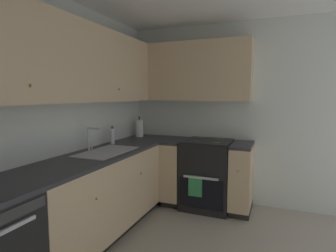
# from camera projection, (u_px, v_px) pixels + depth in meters

# --- Properties ---
(wall_back) EXTENTS (4.02, 0.05, 2.44)m
(wall_back) POSITION_uv_depth(u_px,v_px,m) (33.00, 124.00, 2.45)
(wall_back) COLOR silver
(wall_back) RESTS_ON ground_plane
(wall_right) EXTENTS (0.05, 3.40, 2.44)m
(wall_right) POSITION_uv_depth(u_px,v_px,m) (250.00, 115.00, 3.66)
(wall_right) COLOR silver
(wall_right) RESTS_ON ground_plane
(lower_cabinets_back) EXTENTS (1.83, 0.62, 0.85)m
(lower_cabinets_back) POSITION_uv_depth(u_px,v_px,m) (96.00, 198.00, 2.83)
(lower_cabinets_back) COLOR tan
(lower_cabinets_back) RESTS_ON ground_plane
(countertop_back) EXTENTS (3.04, 0.60, 0.03)m
(countertop_back) POSITION_uv_depth(u_px,v_px,m) (95.00, 157.00, 2.78)
(countertop_back) COLOR #2D2D33
(countertop_back) RESTS_ON lower_cabinets_back
(lower_cabinets_right) EXTENTS (0.62, 1.14, 0.85)m
(lower_cabinets_right) POSITION_uv_depth(u_px,v_px,m) (207.00, 175.00, 3.63)
(lower_cabinets_right) COLOR tan
(lower_cabinets_right) RESTS_ON ground_plane
(countertop_right) EXTENTS (0.60, 1.14, 0.03)m
(countertop_right) POSITION_uv_depth(u_px,v_px,m) (208.00, 143.00, 3.58)
(countertop_right) COLOR #2D2D33
(countertop_right) RESTS_ON lower_cabinets_right
(oven_range) EXTENTS (0.68, 0.62, 1.03)m
(oven_range) POSITION_uv_depth(u_px,v_px,m) (207.00, 173.00, 3.65)
(oven_range) COLOR black
(oven_range) RESTS_ON ground_plane
(upper_cabinets_back) EXTENTS (2.72, 0.34, 0.77)m
(upper_cabinets_back) POSITION_uv_depth(u_px,v_px,m) (69.00, 61.00, 2.58)
(upper_cabinets_back) COLOR tan
(upper_cabinets_right) EXTENTS (0.32, 1.69, 0.77)m
(upper_cabinets_right) POSITION_uv_depth(u_px,v_px,m) (188.00, 72.00, 3.73)
(upper_cabinets_right) COLOR tan
(sink) EXTENTS (0.70, 0.40, 0.10)m
(sink) POSITION_uv_depth(u_px,v_px,m) (107.00, 156.00, 2.92)
(sink) COLOR #B7B7BC
(sink) RESTS_ON countertop_back
(faucet) EXTENTS (0.07, 0.16, 0.25)m
(faucet) POSITION_uv_depth(u_px,v_px,m) (90.00, 137.00, 2.99)
(faucet) COLOR silver
(faucet) RESTS_ON countertop_back
(soap_bottle) EXTENTS (0.05, 0.05, 0.22)m
(soap_bottle) POSITION_uv_depth(u_px,v_px,m) (112.00, 136.00, 3.38)
(soap_bottle) COLOR silver
(soap_bottle) RESTS_ON countertop_back
(paper_towel_roll) EXTENTS (0.11, 0.11, 0.31)m
(paper_towel_roll) POSITION_uv_depth(u_px,v_px,m) (139.00, 128.00, 3.99)
(paper_towel_roll) COLOR white
(paper_towel_roll) RESTS_ON countertop_back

